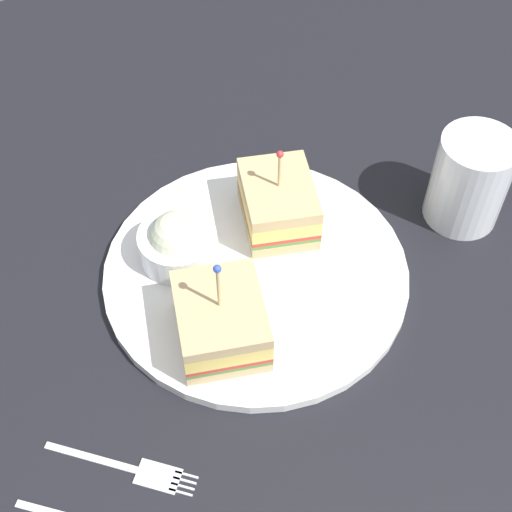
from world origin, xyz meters
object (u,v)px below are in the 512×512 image
Objects in this scene: plate at (256,272)px; sandwich_half_front at (278,204)px; drink_glass at (468,185)px; coleslaw_bowl at (178,242)px; sandwich_half_back at (221,321)px; fork at (137,470)px.

sandwich_half_front reaches higher than plate.
sandwich_half_front reaches higher than drink_glass.
coleslaw_bowl is at bearing 46.66° from plate.
sandwich_half_back is (-4.93, 6.73, 3.08)cm from plate.
plate is 22.23cm from fork.
plate is 2.84× the size of fork.
sandwich_half_back is 1.05× the size of fork.
fork is at bearing 142.53° from coleslaw_bowl.
drink_glass is at bearing -79.74° from fork.
sandwich_half_front is 1.09× the size of drink_glass.
sandwich_half_back reaches higher than sandwich_half_front.
sandwich_half_back is 1.11× the size of drink_glass.
fork is at bearing 100.26° from drink_glass.
plate is at bearing -133.34° from coleslaw_bowl.
sandwich_half_front is at bearing -56.37° from fork.
coleslaw_bowl is 29.93cm from drink_glass.
coleslaw_bowl reaches higher than plate.
sandwich_half_back is (-9.02, 11.91, -0.11)cm from sandwich_half_front.
coleslaw_bowl reaches higher than fork.
drink_glass is (-9.68, -28.30, 1.07)cm from coleslaw_bowl.
plate is 2.99× the size of drink_glass.
sandwich_half_front reaches higher than coleslaw_bowl.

